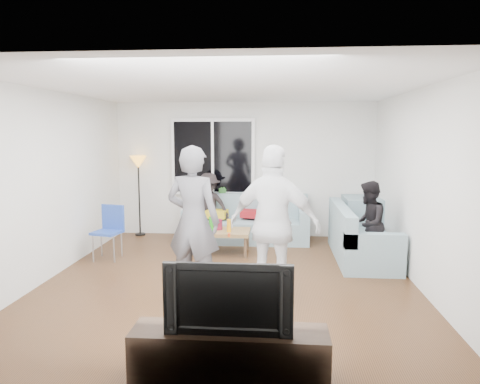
# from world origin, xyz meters

# --- Properties ---
(floor) EXTENTS (5.00, 5.50, 0.04)m
(floor) POSITION_xyz_m (0.00, 0.00, -0.02)
(floor) COLOR #56351C
(floor) RESTS_ON ground
(ceiling) EXTENTS (5.00, 5.50, 0.04)m
(ceiling) POSITION_xyz_m (0.00, 0.00, 2.62)
(ceiling) COLOR white
(ceiling) RESTS_ON ground
(wall_back) EXTENTS (5.00, 0.04, 2.60)m
(wall_back) POSITION_xyz_m (0.00, 2.77, 1.30)
(wall_back) COLOR silver
(wall_back) RESTS_ON ground
(wall_front) EXTENTS (5.00, 0.04, 2.60)m
(wall_front) POSITION_xyz_m (0.00, -2.77, 1.30)
(wall_front) COLOR silver
(wall_front) RESTS_ON ground
(wall_left) EXTENTS (0.04, 5.50, 2.60)m
(wall_left) POSITION_xyz_m (-2.52, 0.00, 1.30)
(wall_left) COLOR silver
(wall_left) RESTS_ON ground
(wall_right) EXTENTS (0.04, 5.50, 2.60)m
(wall_right) POSITION_xyz_m (2.52, 0.00, 1.30)
(wall_right) COLOR silver
(wall_right) RESTS_ON ground
(window_frame) EXTENTS (1.62, 0.06, 1.47)m
(window_frame) POSITION_xyz_m (-0.60, 2.69, 1.55)
(window_frame) COLOR white
(window_frame) RESTS_ON wall_back
(window_glass) EXTENTS (1.50, 0.02, 1.35)m
(window_glass) POSITION_xyz_m (-0.60, 2.65, 1.55)
(window_glass) COLOR black
(window_glass) RESTS_ON window_frame
(window_mullion) EXTENTS (0.05, 0.03, 1.35)m
(window_mullion) POSITION_xyz_m (-0.60, 2.64, 1.55)
(window_mullion) COLOR white
(window_mullion) RESTS_ON window_frame
(radiator) EXTENTS (1.30, 0.12, 0.62)m
(radiator) POSITION_xyz_m (-0.60, 2.65, 0.31)
(radiator) COLOR silver
(radiator) RESTS_ON floor
(potted_plant) EXTENTS (0.23, 0.20, 0.36)m
(potted_plant) POSITION_xyz_m (-0.43, 2.62, 0.80)
(potted_plant) COLOR #336E2C
(potted_plant) RESTS_ON radiator
(vase) EXTENTS (0.19, 0.19, 0.16)m
(vase) POSITION_xyz_m (-0.68, 2.62, 0.70)
(vase) COLOR silver
(vase) RESTS_ON radiator
(sofa_back_section) EXTENTS (2.30, 0.85, 0.85)m
(sofa_back_section) POSITION_xyz_m (0.08, 2.27, 0.42)
(sofa_back_section) COLOR gray
(sofa_back_section) RESTS_ON floor
(sofa_right_section) EXTENTS (2.00, 0.85, 0.85)m
(sofa_right_section) POSITION_xyz_m (2.02, 1.25, 0.42)
(sofa_right_section) COLOR gray
(sofa_right_section) RESTS_ON floor
(sofa_corner) EXTENTS (0.85, 0.85, 0.85)m
(sofa_corner) POSITION_xyz_m (2.30, 2.27, 0.42)
(sofa_corner) COLOR gray
(sofa_corner) RESTS_ON floor
(cushion_yellow) EXTENTS (0.42, 0.37, 0.14)m
(cushion_yellow) POSITION_xyz_m (-0.47, 2.25, 0.51)
(cushion_yellow) COLOR gold
(cushion_yellow) RESTS_ON sofa_back_section
(cushion_red) EXTENTS (0.41, 0.36, 0.13)m
(cushion_red) POSITION_xyz_m (0.16, 2.33, 0.51)
(cushion_red) COLOR maroon
(cushion_red) RESTS_ON sofa_back_section
(coffee_table) EXTENTS (1.10, 0.60, 0.40)m
(coffee_table) POSITION_xyz_m (-0.35, 1.35, 0.20)
(coffee_table) COLOR olive
(coffee_table) RESTS_ON floor
(pitcher) EXTENTS (0.17, 0.17, 0.17)m
(pitcher) POSITION_xyz_m (-0.35, 1.41, 0.49)
(pitcher) COLOR maroon
(pitcher) RESTS_ON coffee_table
(side_chair) EXTENTS (0.48, 0.48, 0.86)m
(side_chair) POSITION_xyz_m (-2.05, 0.86, 0.43)
(side_chair) COLOR #2545A4
(side_chair) RESTS_ON floor
(floor_lamp) EXTENTS (0.32, 0.32, 1.56)m
(floor_lamp) POSITION_xyz_m (-2.05, 2.57, 0.78)
(floor_lamp) COLOR #F7A22E
(floor_lamp) RESTS_ON floor
(player_left) EXTENTS (0.77, 0.59, 1.87)m
(player_left) POSITION_xyz_m (-0.38, -0.56, 0.94)
(player_left) COLOR #4F4E53
(player_left) RESTS_ON floor
(player_right) EXTENTS (1.19, 0.78, 1.89)m
(player_right) POSITION_xyz_m (0.62, -0.74, 0.94)
(player_right) COLOR silver
(player_right) RESTS_ON floor
(spectator_right) EXTENTS (0.68, 0.76, 1.30)m
(spectator_right) POSITION_xyz_m (2.02, 0.84, 0.65)
(spectator_right) COLOR black
(spectator_right) RESTS_ON floor
(spectator_back) EXTENTS (0.91, 0.64, 1.27)m
(spectator_back) POSITION_xyz_m (-0.63, 2.30, 0.63)
(spectator_back) COLOR black
(spectator_back) RESTS_ON floor
(tv_console) EXTENTS (1.60, 0.40, 0.44)m
(tv_console) POSITION_xyz_m (0.27, -2.50, 0.22)
(tv_console) COLOR #302318
(tv_console) RESTS_ON floor
(television) EXTENTS (1.02, 0.13, 0.59)m
(television) POSITION_xyz_m (0.27, -2.50, 0.73)
(television) COLOR black
(television) RESTS_ON tv_console
(bottle_b) EXTENTS (0.08, 0.08, 0.25)m
(bottle_b) POSITION_xyz_m (-0.43, 1.22, 0.52)
(bottle_b) COLOR #21971B
(bottle_b) RESTS_ON coffee_table
(bottle_a) EXTENTS (0.07, 0.07, 0.23)m
(bottle_a) POSITION_xyz_m (-0.64, 1.47, 0.52)
(bottle_a) COLOR orange
(bottle_a) RESTS_ON coffee_table
(bottle_d) EXTENTS (0.07, 0.07, 0.21)m
(bottle_d) POSITION_xyz_m (-0.13, 1.23, 0.51)
(bottle_d) COLOR orange
(bottle_d) RESTS_ON coffee_table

